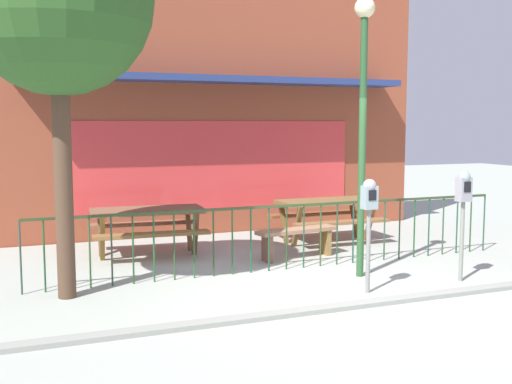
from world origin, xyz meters
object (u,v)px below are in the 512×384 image
Objects in this scene: parking_meter_near at (369,205)px; street_tree at (57,1)px; parking_meter_far at (463,197)px; picnic_table_left at (147,218)px; patio_bench at (297,236)px; street_lamp at (363,96)px; picnic_table_right at (327,209)px.

parking_meter_near is 0.31× the size of street_tree.
parking_meter_far is at bearing 1.39° from parking_meter_near.
parking_meter_near is at bearing -56.98° from picnic_table_left.
parking_meter_near is at bearing -91.24° from patio_bench.
picnic_table_right is at bearing 72.25° from street_lamp.
street_lamp is (2.50, -2.50, 1.91)m from picnic_table_left.
parking_meter_near is at bearing -109.49° from picnic_table_right.
picnic_table_left is 0.49× the size of street_lamp.
picnic_table_left is 4.91m from parking_meter_far.
picnic_table_left is at bearing 179.06° from picnic_table_right.
street_lamp reaches higher than picnic_table_left.
street_tree reaches higher than parking_meter_far.
street_tree is (-4.73, -2.03, 2.98)m from picnic_table_right.
street_tree is (-5.09, 1.16, 2.42)m from parking_meter_far.
picnic_table_right is 1.26× the size of patio_bench.
picnic_table_right is 1.53m from patio_bench.
street_tree reaches higher than picnic_table_right.
parking_meter_far is 0.39× the size of street_lamp.
parking_meter_far is (3.64, -3.25, 0.56)m from picnic_table_left.
parking_meter_far reaches higher than parking_meter_near.
picnic_table_right is 0.38× the size of street_tree.
street_tree is at bearing -124.83° from picnic_table_left.
parking_meter_near is (2.14, -3.29, 0.52)m from picnic_table_left.
parking_meter_near is 4.51m from street_tree.
picnic_table_right is 0.47× the size of street_lamp.
patio_bench is 0.94× the size of parking_meter_far.
parking_meter_near is 0.38× the size of street_lamp.
street_tree is at bearing 167.17° from parking_meter_far.
parking_meter_far is at bearing -55.93° from patio_bench.
picnic_table_right reaches higher than patio_bench.
picnic_table_right is at bearing 43.52° from patio_bench.
parking_meter_far reaches higher than picnic_table_right.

